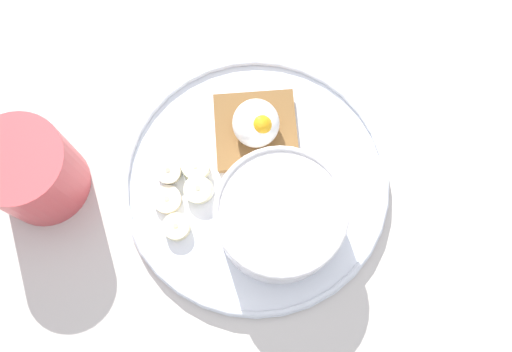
% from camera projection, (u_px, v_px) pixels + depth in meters
% --- Properties ---
extents(ground_plane, '(1.20, 1.20, 0.02)m').
position_uv_depth(ground_plane, '(256.00, 186.00, 0.63)').
color(ground_plane, beige).
rests_on(ground_plane, ground).
extents(plate, '(0.29, 0.29, 0.02)m').
position_uv_depth(plate, '(256.00, 182.00, 0.61)').
color(plate, white).
rests_on(plate, ground_plane).
extents(oatmeal_bowl, '(0.13, 0.13, 0.06)m').
position_uv_depth(oatmeal_bowl, '(280.00, 217.00, 0.57)').
color(oatmeal_bowl, white).
rests_on(oatmeal_bowl, plate).
extents(toast_slice, '(0.09, 0.09, 0.01)m').
position_uv_depth(toast_slice, '(260.00, 131.00, 0.62)').
color(toast_slice, brown).
rests_on(toast_slice, plate).
extents(poached_egg, '(0.07, 0.05, 0.04)m').
position_uv_depth(poached_egg, '(261.00, 124.00, 0.59)').
color(poached_egg, white).
rests_on(poached_egg, toast_slice).
extents(banana_slice_front, '(0.04, 0.04, 0.02)m').
position_uv_depth(banana_slice_front, '(199.00, 190.00, 0.60)').
color(banana_slice_front, beige).
rests_on(banana_slice_front, plate).
extents(banana_slice_left, '(0.03, 0.03, 0.02)m').
position_uv_depth(banana_slice_left, '(169.00, 172.00, 0.60)').
color(banana_slice_left, '#F5E6C0').
rests_on(banana_slice_left, plate).
extents(banana_slice_back, '(0.04, 0.04, 0.01)m').
position_uv_depth(banana_slice_back, '(167.00, 200.00, 0.60)').
color(banana_slice_back, beige).
rests_on(banana_slice_back, plate).
extents(banana_slice_right, '(0.04, 0.04, 0.01)m').
position_uv_depth(banana_slice_right, '(177.00, 227.00, 0.59)').
color(banana_slice_right, '#F6E8B2').
rests_on(banana_slice_right, plate).
extents(banana_slice_inner, '(0.04, 0.04, 0.01)m').
position_uv_depth(banana_slice_inner, '(196.00, 168.00, 0.61)').
color(banana_slice_inner, '#EFEFBF').
rests_on(banana_slice_inner, plate).
extents(coffee_mug, '(0.09, 0.09, 0.09)m').
position_uv_depth(coffee_mug, '(31.00, 173.00, 0.57)').
color(coffee_mug, '#DF4A4E').
rests_on(coffee_mug, ground_plane).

